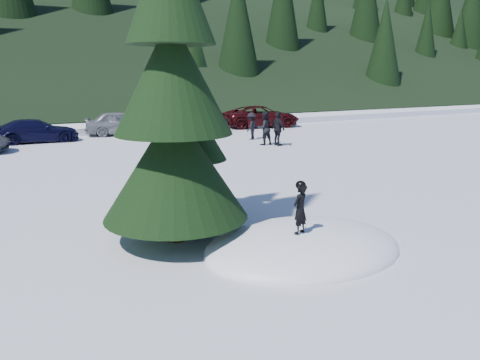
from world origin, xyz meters
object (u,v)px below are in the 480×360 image
spruce_short (192,138)px  adult_0 (264,128)px  spruce_tall (173,92)px  child_skier (300,209)px  car_6 (261,116)px  car_5 (193,121)px  adult_1 (278,129)px  car_3 (36,131)px  adult_2 (251,126)px  car_4 (122,123)px

spruce_short → adult_0: size_ratio=3.01×
spruce_tall → spruce_short: (1.00, 1.40, -1.22)m
child_skier → car_6: 24.34m
spruce_tall → car_5: (8.26, 18.65, -2.58)m
adult_0 → adult_1: size_ratio=1.01×
child_skier → adult_0: adult_0 is taller
spruce_short → car_3: size_ratio=1.22×
child_skier → car_3: size_ratio=0.23×
child_skier → adult_2: (7.96, 15.92, -0.23)m
adult_1 → car_4: 10.29m
car_6 → adult_0: bearing=159.7°
adult_1 → car_5: bearing=8.3°
spruce_tall → adult_0: (9.40, 11.69, -2.43)m
spruce_tall → car_5: bearing=66.1°
child_skier → adult_0: bearing=-140.4°
car_3 → car_5: size_ratio=0.99×
adult_0 → adult_1: (0.47, -0.62, -0.01)m
spruce_short → car_4: (2.83, 18.00, -1.34)m
car_3 → adult_2: bearing=-111.2°
car_4 → car_5: (4.43, -0.75, -0.02)m
adult_1 → adult_2: 2.82m
child_skier → adult_1: size_ratio=0.58×
adult_0 → car_5: 7.05m
car_5 → spruce_tall: bearing=156.3°
child_skier → adult_2: size_ratio=0.67×
spruce_short → adult_2: bearing=54.6°
adult_1 → car_3: 13.33m
spruce_short → adult_0: spruce_short is taller
adult_2 → car_4: bearing=-80.2°
adult_2 → car_5: adult_2 is taller
adult_1 → car_4: adult_1 is taller
spruce_tall → car_6: size_ratio=1.58×
child_skier → adult_1: bearing=-143.1°
car_3 → child_skier: bearing=-169.9°
spruce_tall → adult_2: size_ratio=5.58×
spruce_tall → adult_0: spruce_tall is taller
child_skier → car_6: (11.82, 21.27, -0.24)m
child_skier → car_4: size_ratio=0.23×
child_skier → car_5: 21.63m
adult_1 → car_5: 7.75m
car_5 → child_skier: bearing=163.1°
spruce_tall → car_6: bearing=54.5°
spruce_short → child_skier: bearing=-75.0°
car_4 → car_6: bearing=-78.0°
car_3 → car_4: (5.02, 0.88, 0.12)m
car_4 → car_5: size_ratio=1.00×
car_5 → spruce_short: bearing=157.3°
adult_0 → adult_2: adult_0 is taller
adult_2 → car_4: size_ratio=0.35×
adult_1 → car_5: adult_1 is taller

